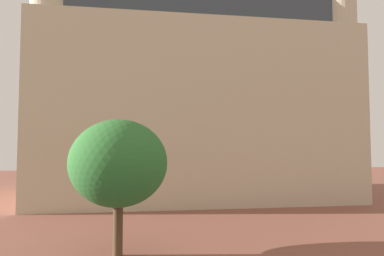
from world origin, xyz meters
name	(u,v)px	position (x,y,z in m)	size (l,w,h in m)	color
landmark_building	(195,95)	(3.31, 31.57, 9.38)	(25.97, 15.42, 33.87)	beige
tree_curb_far	(119,163)	(-2.64, 14.45, 3.77)	(4.03, 4.03, 5.60)	#4C3823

